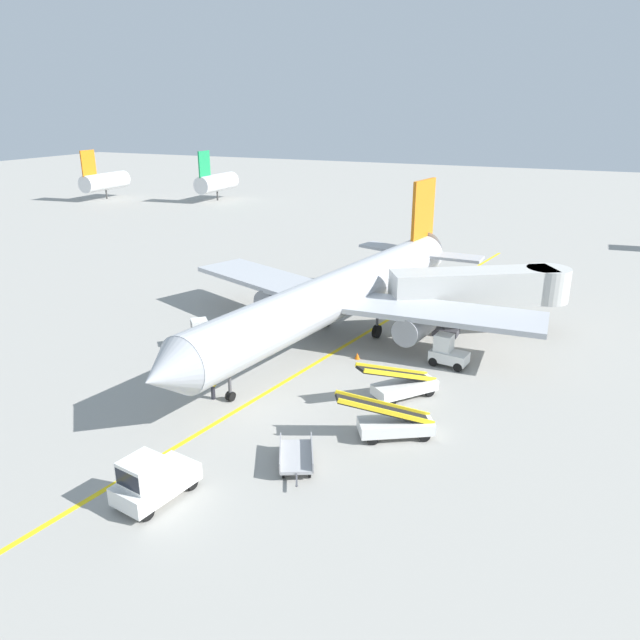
{
  "coord_description": "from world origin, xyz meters",
  "views": [
    {
      "loc": [
        16.68,
        -26.32,
        16.05
      ],
      "look_at": [
        1.28,
        8.47,
        2.5
      ],
      "focal_mm": 33.89,
      "sensor_mm": 36.0,
      "label": 1
    }
  ],
  "objects_px": {
    "baggage_tug_near_wing": "(447,352)",
    "baggage_tug_by_cargo_door": "(204,335)",
    "belt_loader_forward_hold": "(394,423)",
    "ground_crew_marshaller": "(213,385)",
    "belt_loader_aft_hold": "(403,385)",
    "safety_cone_nose_left": "(357,356)",
    "airliner": "(341,293)",
    "jet_bridge": "(491,287)",
    "baggage_cart_loaded": "(296,456)",
    "safety_cone_nose_right": "(235,339)",
    "pushback_tug": "(152,480)"
  },
  "relations": [
    {
      "from": "baggage_tug_near_wing",
      "to": "baggage_tug_by_cargo_door",
      "type": "bearing_deg",
      "value": -166.93
    },
    {
      "from": "belt_loader_forward_hold",
      "to": "ground_crew_marshaller",
      "type": "height_order",
      "value": "belt_loader_forward_hold"
    },
    {
      "from": "belt_loader_aft_hold",
      "to": "safety_cone_nose_left",
      "type": "distance_m",
      "value": 6.08
    },
    {
      "from": "airliner",
      "to": "baggage_tug_near_wing",
      "type": "height_order",
      "value": "airliner"
    },
    {
      "from": "ground_crew_marshaller",
      "to": "safety_cone_nose_left",
      "type": "height_order",
      "value": "ground_crew_marshaller"
    },
    {
      "from": "ground_crew_marshaller",
      "to": "safety_cone_nose_left",
      "type": "bearing_deg",
      "value": 57.83
    },
    {
      "from": "jet_bridge",
      "to": "belt_loader_forward_hold",
      "type": "bearing_deg",
      "value": -96.21
    },
    {
      "from": "safety_cone_nose_left",
      "to": "airliner",
      "type": "bearing_deg",
      "value": 127.82
    },
    {
      "from": "airliner",
      "to": "baggage_cart_loaded",
      "type": "xyz_separation_m",
      "value": [
        4.32,
        -16.28,
        -2.95
      ]
    },
    {
      "from": "airliner",
      "to": "baggage_cart_loaded",
      "type": "relative_size",
      "value": 9.47
    },
    {
      "from": "safety_cone_nose_right",
      "to": "belt_loader_aft_hold",
      "type": "bearing_deg",
      "value": -14.77
    },
    {
      "from": "baggage_cart_loaded",
      "to": "ground_crew_marshaller",
      "type": "bearing_deg",
      "value": 150.5
    },
    {
      "from": "belt_loader_aft_hold",
      "to": "pushback_tug",
      "type": "bearing_deg",
      "value": -117.0
    },
    {
      "from": "jet_bridge",
      "to": "ground_crew_marshaller",
      "type": "bearing_deg",
      "value": -125.97
    },
    {
      "from": "baggage_cart_loaded",
      "to": "ground_crew_marshaller",
      "type": "relative_size",
      "value": 2.19
    },
    {
      "from": "airliner",
      "to": "ground_crew_marshaller",
      "type": "distance_m",
      "value": 12.73
    },
    {
      "from": "belt_loader_forward_hold",
      "to": "safety_cone_nose_right",
      "type": "bearing_deg",
      "value": 150.68
    },
    {
      "from": "baggage_tug_by_cargo_door",
      "to": "airliner",
      "type": "bearing_deg",
      "value": 35.0
    },
    {
      "from": "baggage_tug_by_cargo_door",
      "to": "safety_cone_nose_left",
      "type": "height_order",
      "value": "baggage_tug_by_cargo_door"
    },
    {
      "from": "safety_cone_nose_left",
      "to": "safety_cone_nose_right",
      "type": "relative_size",
      "value": 1.0
    },
    {
      "from": "airliner",
      "to": "baggage_cart_loaded",
      "type": "height_order",
      "value": "airliner"
    },
    {
      "from": "belt_loader_aft_hold",
      "to": "safety_cone_nose_right",
      "type": "relative_size",
      "value": 10.61
    },
    {
      "from": "baggage_cart_loaded",
      "to": "baggage_tug_near_wing",
      "type": "bearing_deg",
      "value": 74.92
    },
    {
      "from": "jet_bridge",
      "to": "baggage_tug_near_wing",
      "type": "distance_m",
      "value": 7.81
    },
    {
      "from": "airliner",
      "to": "belt_loader_forward_hold",
      "type": "height_order",
      "value": "airliner"
    },
    {
      "from": "jet_bridge",
      "to": "baggage_cart_loaded",
      "type": "distance_m",
      "value": 22.49
    },
    {
      "from": "belt_loader_aft_hold",
      "to": "safety_cone_nose_left",
      "type": "bearing_deg",
      "value": 136.36
    },
    {
      "from": "pushback_tug",
      "to": "baggage_tug_by_cargo_door",
      "type": "xyz_separation_m",
      "value": [
        -7.92,
        15.55,
        -0.07
      ]
    },
    {
      "from": "baggage_tug_by_cargo_door",
      "to": "safety_cone_nose_left",
      "type": "distance_m",
      "value": 10.84
    },
    {
      "from": "baggage_tug_near_wing",
      "to": "safety_cone_nose_left",
      "type": "relative_size",
      "value": 5.83
    },
    {
      "from": "safety_cone_nose_left",
      "to": "safety_cone_nose_right",
      "type": "xyz_separation_m",
      "value": [
        -9.21,
        -0.6,
        0.0
      ]
    },
    {
      "from": "belt_loader_forward_hold",
      "to": "belt_loader_aft_hold",
      "type": "bearing_deg",
      "value": 100.46
    },
    {
      "from": "ground_crew_marshaller",
      "to": "safety_cone_nose_right",
      "type": "distance_m",
      "value": 9.06
    },
    {
      "from": "pushback_tug",
      "to": "safety_cone_nose_right",
      "type": "xyz_separation_m",
      "value": [
        -6.58,
        17.35,
        -0.77
      ]
    },
    {
      "from": "baggage_tug_by_cargo_door",
      "to": "safety_cone_nose_right",
      "type": "xyz_separation_m",
      "value": [
        1.34,
        1.8,
        -0.71
      ]
    },
    {
      "from": "airliner",
      "to": "baggage_cart_loaded",
      "type": "distance_m",
      "value": 17.1
    },
    {
      "from": "baggage_tug_near_wing",
      "to": "belt_loader_aft_hold",
      "type": "bearing_deg",
      "value": -103.34
    },
    {
      "from": "belt_loader_aft_hold",
      "to": "ground_crew_marshaller",
      "type": "height_order",
      "value": "belt_loader_aft_hold"
    },
    {
      "from": "baggage_cart_loaded",
      "to": "pushback_tug",
      "type": "bearing_deg",
      "value": -132.21
    },
    {
      "from": "jet_bridge",
      "to": "safety_cone_nose_right",
      "type": "height_order",
      "value": "jet_bridge"
    },
    {
      "from": "airliner",
      "to": "belt_loader_aft_hold",
      "type": "relative_size",
      "value": 7.55
    },
    {
      "from": "pushback_tug",
      "to": "belt_loader_aft_hold",
      "type": "bearing_deg",
      "value": 63.0
    },
    {
      "from": "baggage_tug_near_wing",
      "to": "baggage_cart_loaded",
      "type": "distance_m",
      "value": 14.94
    },
    {
      "from": "baggage_tug_near_wing",
      "to": "safety_cone_nose_right",
      "type": "xyz_separation_m",
      "value": [
        -14.91,
        -1.97,
        -0.71
      ]
    },
    {
      "from": "belt_loader_forward_hold",
      "to": "belt_loader_aft_hold",
      "type": "relative_size",
      "value": 1.06
    },
    {
      "from": "pushback_tug",
      "to": "baggage_tug_near_wing",
      "type": "distance_m",
      "value": 21.04
    },
    {
      "from": "baggage_cart_loaded",
      "to": "safety_cone_nose_right",
      "type": "height_order",
      "value": "baggage_cart_loaded"
    },
    {
      "from": "pushback_tug",
      "to": "belt_loader_aft_hold",
      "type": "distance_m",
      "value": 15.45
    },
    {
      "from": "jet_bridge",
      "to": "safety_cone_nose_right",
      "type": "bearing_deg",
      "value": -150.58
    },
    {
      "from": "belt_loader_forward_hold",
      "to": "safety_cone_nose_left",
      "type": "bearing_deg",
      "value": 120.96
    }
  ]
}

